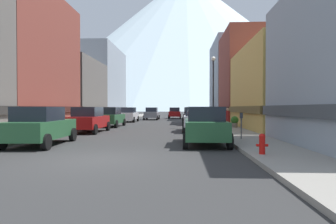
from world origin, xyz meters
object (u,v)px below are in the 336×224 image
(potted_plant_0, at_px, (235,121))
(pedestrian_1, at_px, (228,119))
(fire_hydrant_near, at_px, (262,143))
(pedestrian_0, at_px, (111,114))
(parking_meter_near, at_px, (241,122))
(car_left_0, at_px, (41,126))
(car_right_1, at_px, (197,119))
(car_left_1, at_px, (89,120))
(streetlamp_right, at_px, (213,81))
(car_right_2, at_px, (192,116))
(car_left_3, at_px, (128,115))
(car_right_0, at_px, (205,125))
(car_left_2, at_px, (110,117))
(car_driving_0, at_px, (175,113))
(car_driving_1, at_px, (152,114))
(pedestrian_2, at_px, (42,121))

(potted_plant_0, relative_size, pedestrian_1, 0.58)
(fire_hydrant_near, distance_m, pedestrian_0, 29.04)
(parking_meter_near, relative_size, pedestrian_0, 0.80)
(car_left_0, xyz_separation_m, car_right_1, (7.60, 8.16, 0.00))
(car_left_1, relative_size, streetlamp_right, 0.75)
(car_right_2, bearing_deg, car_left_3, 144.85)
(car_left_1, bearing_deg, pedestrian_1, 13.94)
(car_left_0, relative_size, car_right_2, 1.02)
(car_left_0, distance_m, car_right_0, 7.62)
(car_left_2, bearing_deg, car_driving_0, 75.97)
(streetlamp_right, bearing_deg, potted_plant_0, -23.68)
(car_left_2, bearing_deg, car_left_1, -90.00)
(car_left_3, xyz_separation_m, car_right_2, (7.60, -5.35, 0.00))
(car_left_2, bearing_deg, car_driving_1, 82.09)
(car_driving_0, bearing_deg, car_right_1, -85.28)
(car_left_2, relative_size, pedestrian_1, 2.84)
(car_right_1, relative_size, parking_meter_near, 3.32)
(car_left_2, bearing_deg, car_left_3, 90.00)
(car_left_1, bearing_deg, car_left_2, 90.00)
(car_left_3, bearing_deg, streetlamp_right, -50.08)
(car_left_2, xyz_separation_m, car_right_0, (7.60, -12.56, 0.00))
(car_driving_0, distance_m, streetlamp_right, 23.92)
(car_left_0, distance_m, car_left_3, 22.29)
(car_driving_0, relative_size, streetlamp_right, 0.75)
(car_left_0, xyz_separation_m, pedestrian_0, (-2.45, 23.50, 0.01))
(car_right_1, distance_m, fire_hydrant_near, 11.36)
(pedestrian_0, bearing_deg, car_right_1, -56.77)
(car_driving_1, xyz_separation_m, fire_hydrant_near, (7.05, -32.10, -0.37))
(car_left_0, distance_m, car_right_2, 18.57)
(parking_meter_near, bearing_deg, car_driving_0, 97.19)
(pedestrian_1, xyz_separation_m, pedestrian_2, (-12.50, -4.33, 0.03))
(car_right_0, xyz_separation_m, streetlamp_right, (1.55, 10.74, 3.09))
(parking_meter_near, xyz_separation_m, pedestrian_0, (-12.00, 21.62, -0.10))
(car_left_3, xyz_separation_m, streetlamp_right, (9.15, -10.93, 3.09))
(fire_hydrant_near, bearing_deg, car_right_0, 114.11)
(car_left_0, height_order, car_right_1, same)
(car_left_3, height_order, fire_hydrant_near, car_left_3)
(car_right_2, bearing_deg, parking_meter_near, -82.62)
(pedestrian_0, bearing_deg, potted_plant_0, -44.15)
(car_left_0, distance_m, parking_meter_near, 9.73)
(potted_plant_0, distance_m, pedestrian_0, 18.47)
(streetlamp_right, bearing_deg, fire_hydrant_near, -89.60)
(car_right_2, height_order, car_driving_1, same)
(car_left_1, height_order, potted_plant_0, car_left_1)
(potted_plant_0, bearing_deg, car_left_3, 132.81)
(car_right_2, bearing_deg, car_driving_0, 97.03)
(car_right_1, height_order, car_driving_1, same)
(pedestrian_2, relative_size, streetlamp_right, 0.27)
(car_right_0, relative_size, car_driving_0, 1.00)
(car_right_0, bearing_deg, car_left_1, 139.95)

